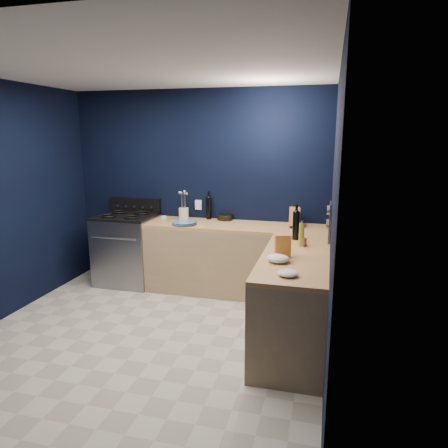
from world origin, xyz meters
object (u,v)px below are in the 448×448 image
(crouton_bag, at_px, (283,246))
(knife_block, at_px, (295,217))
(utensil_crock, at_px, (184,214))
(gas_range, at_px, (127,250))
(plate_stack, at_px, (184,223))

(crouton_bag, bearing_deg, knife_block, 73.60)
(utensil_crock, relative_size, crouton_bag, 0.74)
(knife_block, height_order, crouton_bag, knife_block)
(gas_range, distance_m, crouton_bag, 2.63)
(gas_range, distance_m, utensil_crock, 0.95)
(crouton_bag, bearing_deg, gas_range, 134.68)
(plate_stack, distance_m, crouton_bag, 1.75)
(gas_range, xyz_separation_m, utensil_crock, (0.78, 0.15, 0.52))
(gas_range, bearing_deg, plate_stack, -9.19)
(gas_range, relative_size, crouton_bag, 4.27)
(utensil_crock, bearing_deg, gas_range, -169.31)
(utensil_crock, bearing_deg, knife_block, -2.13)
(utensil_crock, distance_m, knife_block, 1.47)
(crouton_bag, bearing_deg, plate_stack, 124.72)
(plate_stack, xyz_separation_m, crouton_bag, (1.36, -1.09, 0.09))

